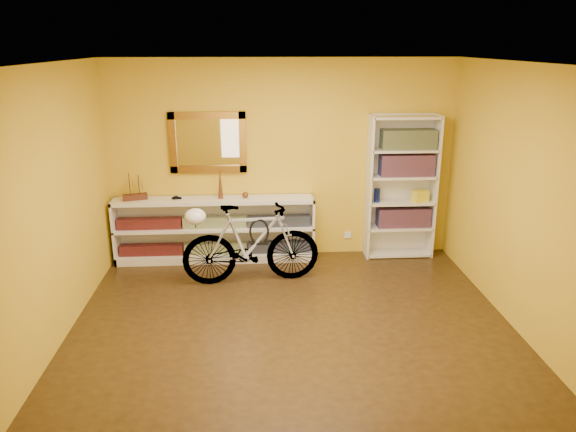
{
  "coord_description": "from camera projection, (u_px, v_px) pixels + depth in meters",
  "views": [
    {
      "loc": [
        -0.35,
        -5.02,
        2.78
      ],
      "look_at": [
        0.0,
        0.7,
        0.95
      ],
      "focal_mm": 34.12,
      "sensor_mm": 36.0,
      "label": 1
    }
  ],
  "objects": [
    {
      "name": "book_row_a",
      "position": [
        403.0,
        217.0,
        7.32
      ],
      "size": [
        0.7,
        0.22,
        0.26
      ],
      "primitive_type": "cube",
      "color": "maroon",
      "rests_on": "bookcase"
    },
    {
      "name": "floor",
      "position": [
        292.0,
        325.0,
        5.64
      ],
      "size": [
        4.5,
        4.0,
        0.01
      ],
      "primitive_type": "cube",
      "color": "black",
      "rests_on": "ground"
    },
    {
      "name": "bookcase",
      "position": [
        401.0,
        188.0,
        7.19
      ],
      "size": [
        0.9,
        0.3,
        1.9
      ],
      "primitive_type": null,
      "color": "silver",
      "rests_on": "floor"
    },
    {
      "name": "right_wall",
      "position": [
        521.0,
        199.0,
        5.38
      ],
      "size": [
        0.01,
        4.0,
        2.6
      ],
      "primitive_type": "cube",
      "color": "gold",
      "rests_on": "ground"
    },
    {
      "name": "left_wall",
      "position": [
        52.0,
        208.0,
        5.11
      ],
      "size": [
        0.01,
        4.0,
        2.6
      ],
      "primitive_type": "cube",
      "color": "gold",
      "rests_on": "ground"
    },
    {
      "name": "ceiling",
      "position": [
        293.0,
        62.0,
        4.85
      ],
      "size": [
        4.5,
        4.0,
        0.01
      ],
      "primitive_type": "cube",
      "color": "silver",
      "rests_on": "ground"
    },
    {
      "name": "travel_mug",
      "position": [
        377.0,
        195.0,
        7.18
      ],
      "size": [
        0.08,
        0.08,
        0.18
      ],
      "primitive_type": "cylinder",
      "color": "navy",
      "rests_on": "bookcase"
    },
    {
      "name": "wall_socket",
      "position": [
        348.0,
        235.0,
        7.5
      ],
      "size": [
        0.09,
        0.02,
        0.09
      ],
      "primitive_type": "cube",
      "color": "silver",
      "rests_on": "back_wall"
    },
    {
      "name": "gilt_mirror",
      "position": [
        208.0,
        143.0,
        6.98
      ],
      "size": [
        0.98,
        0.06,
        0.78
      ],
      "primitive_type": "cube",
      "color": "brown",
      "rests_on": "back_wall"
    },
    {
      "name": "yellow_bag",
      "position": [
        420.0,
        196.0,
        7.2
      ],
      "size": [
        0.22,
        0.18,
        0.15
      ],
      "primitive_type": "cube",
      "rotation": [
        0.0,
        0.0,
        0.29
      ],
      "color": "yellow",
      "rests_on": "bookcase"
    },
    {
      "name": "bronze_ornament",
      "position": [
        220.0,
        184.0,
        7.0
      ],
      "size": [
        0.07,
        0.07,
        0.39
      ],
      "primitive_type": "cone",
      "color": "brown",
      "rests_on": "console_unit"
    },
    {
      "name": "red_tin",
      "position": [
        388.0,
        142.0,
        7.02
      ],
      "size": [
        0.14,
        0.14,
        0.18
      ],
      "primitive_type": "cube",
      "rotation": [
        0.0,
        0.0,
        0.02
      ],
      "color": "#963015",
      "rests_on": "bookcase"
    },
    {
      "name": "model_ship",
      "position": [
        134.0,
        186.0,
        6.94
      ],
      "size": [
        0.32,
        0.2,
        0.36
      ],
      "primitive_type": null,
      "rotation": [
        0.0,
        0.0,
        0.3
      ],
      "color": "#3F1D11",
      "rests_on": "console_unit"
    },
    {
      "name": "toy_car",
      "position": [
        177.0,
        199.0,
        7.03
      ],
      "size": [
        0.0,
        0.0,
        0.0
      ],
      "primitive_type": "imported",
      "rotation": [
        0.0,
        0.0,
        1.77
      ],
      "color": "black",
      "rests_on": "console_unit"
    },
    {
      "name": "cd_row_upper",
      "position": [
        215.0,
        222.0,
        7.13
      ],
      "size": [
        2.5,
        0.13,
        0.14
      ],
      "primitive_type": "cube",
      "color": "navy",
      "rests_on": "console_unit"
    },
    {
      "name": "back_wall",
      "position": [
        282.0,
        160.0,
        7.15
      ],
      "size": [
        4.5,
        0.01,
        2.6
      ],
      "primitive_type": "cube",
      "color": "gold",
      "rests_on": "ground"
    },
    {
      "name": "helmet",
      "position": [
        195.0,
        216.0,
        6.28
      ],
      "size": [
        0.25,
        0.24,
        0.19
      ],
      "primitive_type": "ellipsoid",
      "color": "white",
      "rests_on": "bicycle"
    },
    {
      "name": "u_lock",
      "position": [
        259.0,
        232.0,
        6.46
      ],
      "size": [
        0.24,
        0.03,
        0.24
      ],
      "primitive_type": "torus",
      "rotation": [
        1.57,
        0.0,
        0.0
      ],
      "color": "black",
      "rests_on": "bicycle"
    },
    {
      "name": "cd_row_lower",
      "position": [
        216.0,
        248.0,
        7.24
      ],
      "size": [
        2.5,
        0.13,
        0.14
      ],
      "primitive_type": "cube",
      "color": "black",
      "rests_on": "console_unit"
    },
    {
      "name": "book_row_b",
      "position": [
        407.0,
        165.0,
        7.1
      ],
      "size": [
        0.7,
        0.22,
        0.28
      ],
      "primitive_type": "cube",
      "color": "maroon",
      "rests_on": "bookcase"
    },
    {
      "name": "console_unit",
      "position": [
        215.0,
        230.0,
        7.18
      ],
      "size": [
        2.6,
        0.35,
        0.85
      ],
      "primitive_type": null,
      "color": "silver",
      "rests_on": "floor"
    },
    {
      "name": "decorative_orb",
      "position": [
        245.0,
        195.0,
        7.07
      ],
      "size": [
        0.08,
        0.08,
        0.08
      ],
      "primitive_type": "sphere",
      "color": "brown",
      "rests_on": "console_unit"
    },
    {
      "name": "book_row_c",
      "position": [
        408.0,
        139.0,
        7.0
      ],
      "size": [
        0.7,
        0.22,
        0.25
      ],
      "primitive_type": "cube",
      "color": "navy",
      "rests_on": "bookcase"
    },
    {
      "name": "bicycle",
      "position": [
        251.0,
        244.0,
        6.49
      ],
      "size": [
        0.59,
        1.7,
        0.98
      ],
      "primitive_type": "imported",
      "rotation": [
        0.0,
        0.0,
        1.67
      ],
      "color": "silver",
      "rests_on": "floor"
    }
  ]
}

